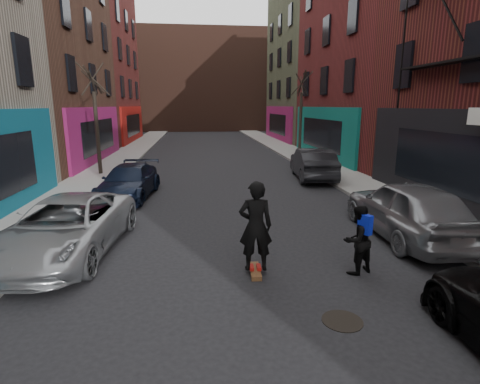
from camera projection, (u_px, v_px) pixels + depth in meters
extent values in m
cube|color=gray|center=(135.00, 149.00, 31.29)|extent=(2.50, 84.00, 0.13)
cube|color=gray|center=(281.00, 147.00, 32.72)|extent=(2.50, 84.00, 0.13)
cube|color=#47281E|center=(202.00, 82.00, 55.59)|extent=(40.00, 10.00, 14.00)
imported|color=#93979B|center=(66.00, 227.00, 9.20)|extent=(2.81, 5.24, 1.40)
imported|color=black|center=(129.00, 182.00, 14.89)|extent=(2.30, 4.63, 1.29)
imported|color=gray|center=(408.00, 209.00, 10.32)|extent=(2.08, 4.88, 1.65)
imported|color=black|center=(313.00, 163.00, 18.68)|extent=(2.18, 4.88, 1.55)
cube|color=brown|center=(255.00, 271.00, 8.25)|extent=(0.27, 0.81, 0.10)
imported|color=black|center=(256.00, 226.00, 8.01)|extent=(0.75, 0.52, 1.98)
imported|color=black|center=(357.00, 240.00, 8.12)|extent=(0.91, 0.83, 1.53)
cube|color=#0D1EC3|center=(365.00, 224.00, 7.87)|extent=(0.25, 0.33, 0.42)
cylinder|color=black|center=(342.00, 321.00, 6.42)|extent=(0.90, 0.90, 0.01)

